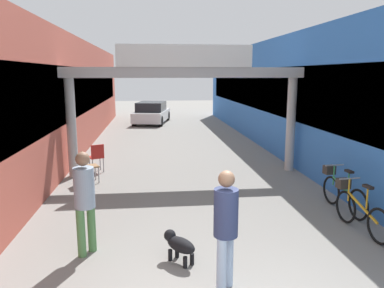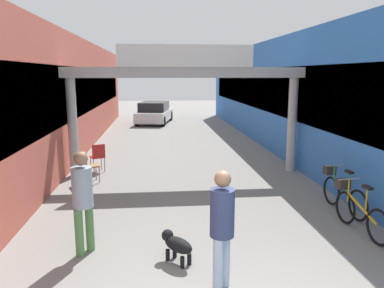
{
  "view_description": "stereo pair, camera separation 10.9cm",
  "coord_description": "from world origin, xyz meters",
  "px_view_note": "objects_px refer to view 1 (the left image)",
  "views": [
    {
      "loc": [
        -1.0,
        -3.73,
        3.02
      ],
      "look_at": [
        0.0,
        5.43,
        1.3
      ],
      "focal_mm": 35.0,
      "sensor_mm": 36.0,
      "label": 1
    },
    {
      "loc": [
        -0.89,
        -3.74,
        3.02
      ],
      "look_at": [
        0.0,
        5.43,
        1.3
      ],
      "focal_mm": 35.0,
      "sensor_mm": 36.0,
      "label": 2
    }
  ],
  "objects_px": {
    "pedestrian_with_dog": "(226,223)",
    "bicycle_orange_second": "(358,209)",
    "pedestrian_companion": "(85,196)",
    "cafe_chair_red_farther": "(97,155)",
    "bollard_post_metal": "(227,200)",
    "dog_on_leash": "(179,244)",
    "bicycle_green_third": "(341,191)",
    "cafe_chair_wood_nearer": "(88,164)",
    "parked_car_white": "(152,113)"
  },
  "relations": [
    {
      "from": "parked_car_white",
      "to": "pedestrian_with_dog",
      "type": "bearing_deg",
      "value": -87.02
    },
    {
      "from": "pedestrian_companion",
      "to": "cafe_chair_red_farther",
      "type": "distance_m",
      "value": 5.55
    },
    {
      "from": "pedestrian_companion",
      "to": "pedestrian_with_dog",
      "type": "bearing_deg",
      "value": -31.77
    },
    {
      "from": "pedestrian_companion",
      "to": "cafe_chair_red_farther",
      "type": "relative_size",
      "value": 2.0
    },
    {
      "from": "pedestrian_with_dog",
      "to": "cafe_chair_red_farther",
      "type": "bearing_deg",
      "value": 111.66
    },
    {
      "from": "bicycle_orange_second",
      "to": "pedestrian_with_dog",
      "type": "bearing_deg",
      "value": -149.67
    },
    {
      "from": "pedestrian_companion",
      "to": "parked_car_white",
      "type": "distance_m",
      "value": 17.39
    },
    {
      "from": "bicycle_green_third",
      "to": "bollard_post_metal",
      "type": "relative_size",
      "value": 1.8
    },
    {
      "from": "bicycle_green_third",
      "to": "cafe_chair_wood_nearer",
      "type": "distance_m",
      "value": 6.64
    },
    {
      "from": "pedestrian_companion",
      "to": "bollard_post_metal",
      "type": "relative_size",
      "value": 1.89
    },
    {
      "from": "bollard_post_metal",
      "to": "cafe_chair_red_farther",
      "type": "bearing_deg",
      "value": 126.13
    },
    {
      "from": "bicycle_orange_second",
      "to": "bollard_post_metal",
      "type": "relative_size",
      "value": 1.8
    },
    {
      "from": "cafe_chair_wood_nearer",
      "to": "cafe_chair_red_farther",
      "type": "bearing_deg",
      "value": 85.41
    },
    {
      "from": "pedestrian_companion",
      "to": "dog_on_leash",
      "type": "distance_m",
      "value": 1.75
    },
    {
      "from": "pedestrian_with_dog",
      "to": "bollard_post_metal",
      "type": "distance_m",
      "value": 2.51
    },
    {
      "from": "bicycle_orange_second",
      "to": "cafe_chair_wood_nearer",
      "type": "distance_m",
      "value": 6.99
    },
    {
      "from": "pedestrian_companion",
      "to": "cafe_chair_red_farther",
      "type": "height_order",
      "value": "pedestrian_companion"
    },
    {
      "from": "pedestrian_companion",
      "to": "parked_car_white",
      "type": "height_order",
      "value": "pedestrian_companion"
    },
    {
      "from": "bicycle_orange_second",
      "to": "bicycle_green_third",
      "type": "bearing_deg",
      "value": 77.96
    },
    {
      "from": "pedestrian_with_dog",
      "to": "bicycle_green_third",
      "type": "distance_m",
      "value": 4.34
    },
    {
      "from": "cafe_chair_wood_nearer",
      "to": "parked_car_white",
      "type": "height_order",
      "value": "parked_car_white"
    },
    {
      "from": "bicycle_green_third",
      "to": "parked_car_white",
      "type": "relative_size",
      "value": 0.4
    },
    {
      "from": "cafe_chair_wood_nearer",
      "to": "parked_car_white",
      "type": "xyz_separation_m",
      "value": [
        1.83,
        13.0,
        0.1
      ]
    },
    {
      "from": "dog_on_leash",
      "to": "bicycle_orange_second",
      "type": "relative_size",
      "value": 0.39
    },
    {
      "from": "dog_on_leash",
      "to": "cafe_chair_wood_nearer",
      "type": "relative_size",
      "value": 0.73
    },
    {
      "from": "dog_on_leash",
      "to": "bicycle_green_third",
      "type": "height_order",
      "value": "bicycle_green_third"
    },
    {
      "from": "bollard_post_metal",
      "to": "cafe_chair_red_farther",
      "type": "xyz_separation_m",
      "value": [
        -3.23,
        4.42,
        0.06
      ]
    },
    {
      "from": "dog_on_leash",
      "to": "bicycle_orange_second",
      "type": "distance_m",
      "value": 3.68
    },
    {
      "from": "bicycle_green_third",
      "to": "cafe_chair_red_farther",
      "type": "bearing_deg",
      "value": 146.23
    },
    {
      "from": "dog_on_leash",
      "to": "cafe_chair_red_farther",
      "type": "distance_m",
      "value": 6.31
    },
    {
      "from": "dog_on_leash",
      "to": "bollard_post_metal",
      "type": "relative_size",
      "value": 0.69
    },
    {
      "from": "pedestrian_with_dog",
      "to": "bicycle_green_third",
      "type": "relative_size",
      "value": 1.03
    },
    {
      "from": "pedestrian_with_dog",
      "to": "bollard_post_metal",
      "type": "xyz_separation_m",
      "value": [
        0.52,
        2.4,
        -0.53
      ]
    },
    {
      "from": "bicycle_orange_second",
      "to": "cafe_chair_wood_nearer",
      "type": "bearing_deg",
      "value": 145.91
    },
    {
      "from": "pedestrian_companion",
      "to": "bicycle_orange_second",
      "type": "bearing_deg",
      "value": 4.8
    },
    {
      "from": "pedestrian_companion",
      "to": "bicycle_green_third",
      "type": "relative_size",
      "value": 1.05
    },
    {
      "from": "bicycle_green_third",
      "to": "cafe_chair_wood_nearer",
      "type": "xyz_separation_m",
      "value": [
        -6.02,
        2.81,
        0.1
      ]
    },
    {
      "from": "pedestrian_companion",
      "to": "bollard_post_metal",
      "type": "height_order",
      "value": "pedestrian_companion"
    },
    {
      "from": "pedestrian_with_dog",
      "to": "bollard_post_metal",
      "type": "height_order",
      "value": "pedestrian_with_dog"
    },
    {
      "from": "cafe_chair_wood_nearer",
      "to": "pedestrian_with_dog",
      "type": "bearing_deg",
      "value": -63.69
    },
    {
      "from": "pedestrian_with_dog",
      "to": "dog_on_leash",
      "type": "xyz_separation_m",
      "value": [
        -0.59,
        0.87,
        -0.7
      ]
    },
    {
      "from": "pedestrian_with_dog",
      "to": "bicycle_orange_second",
      "type": "bearing_deg",
      "value": 30.33
    },
    {
      "from": "dog_on_leash",
      "to": "bollard_post_metal",
      "type": "height_order",
      "value": "bollard_post_metal"
    },
    {
      "from": "pedestrian_with_dog",
      "to": "parked_car_white",
      "type": "bearing_deg",
      "value": 92.98
    },
    {
      "from": "bicycle_orange_second",
      "to": "parked_car_white",
      "type": "distance_m",
      "value": 17.37
    },
    {
      "from": "pedestrian_companion",
      "to": "cafe_chair_wood_nearer",
      "type": "distance_m",
      "value": 4.42
    },
    {
      "from": "pedestrian_with_dog",
      "to": "bicycle_orange_second",
      "type": "relative_size",
      "value": 1.03
    },
    {
      "from": "parked_car_white",
      "to": "bicycle_orange_second",
      "type": "bearing_deg",
      "value": -76.84
    },
    {
      "from": "dog_on_leash",
      "to": "bicycle_green_third",
      "type": "distance_m",
      "value": 4.3
    },
    {
      "from": "cafe_chair_red_farther",
      "to": "pedestrian_with_dog",
      "type": "bearing_deg",
      "value": -68.34
    }
  ]
}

